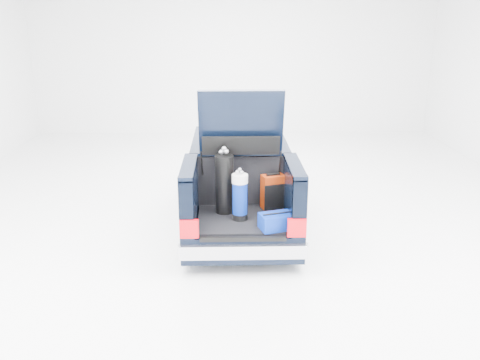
{
  "coord_description": "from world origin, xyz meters",
  "views": [
    {
      "loc": [
        -0.21,
        -8.56,
        3.5
      ],
      "look_at": [
        0.0,
        -0.5,
        0.88
      ],
      "focal_mm": 38.0,
      "sensor_mm": 36.0,
      "label": 1
    }
  ],
  "objects_px": {
    "car": "(239,180)",
    "blue_duffel": "(276,221)",
    "black_golf_bag": "(224,184)",
    "red_suitcase": "(273,192)",
    "blue_golf_bag": "(240,196)"
  },
  "relations": [
    {
      "from": "car",
      "to": "blue_duffel",
      "type": "relative_size",
      "value": 8.79
    },
    {
      "from": "red_suitcase",
      "to": "black_golf_bag",
      "type": "distance_m",
      "value": 0.8
    },
    {
      "from": "car",
      "to": "blue_duffel",
      "type": "bearing_deg",
      "value": -76.5
    },
    {
      "from": "black_golf_bag",
      "to": "blue_duffel",
      "type": "height_order",
      "value": "black_golf_bag"
    },
    {
      "from": "blue_duffel",
      "to": "red_suitcase",
      "type": "bearing_deg",
      "value": 72.18
    },
    {
      "from": "blue_duffel",
      "to": "black_golf_bag",
      "type": "bearing_deg",
      "value": 121.97
    },
    {
      "from": "car",
      "to": "red_suitcase",
      "type": "height_order",
      "value": "car"
    },
    {
      "from": "black_golf_bag",
      "to": "red_suitcase",
      "type": "bearing_deg",
      "value": 11.2
    },
    {
      "from": "red_suitcase",
      "to": "blue_duffel",
      "type": "distance_m",
      "value": 0.83
    },
    {
      "from": "blue_golf_bag",
      "to": "red_suitcase",
      "type": "bearing_deg",
      "value": 53.15
    },
    {
      "from": "car",
      "to": "blue_duffel",
      "type": "height_order",
      "value": "car"
    },
    {
      "from": "car",
      "to": "black_golf_bag",
      "type": "relative_size",
      "value": 4.55
    },
    {
      "from": "red_suitcase",
      "to": "blue_duffel",
      "type": "height_order",
      "value": "red_suitcase"
    },
    {
      "from": "blue_duffel",
      "to": "car",
      "type": "bearing_deg",
      "value": 86.97
    },
    {
      "from": "black_golf_bag",
      "to": "car",
      "type": "bearing_deg",
      "value": 78.5
    }
  ]
}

